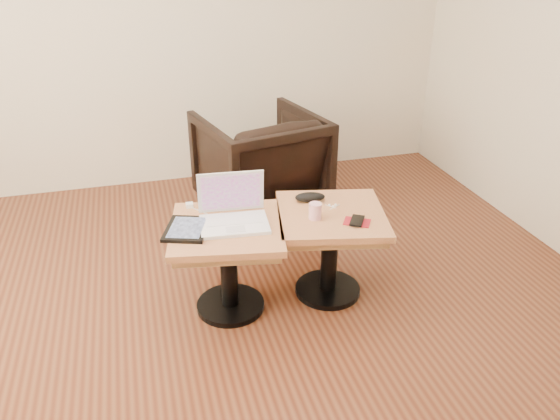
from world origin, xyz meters
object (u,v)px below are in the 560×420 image
object	(u,v)px
side_table_right	(330,233)
side_table_left	(228,247)
striped_cup	(315,211)
armchair	(260,163)
laptop	(233,214)

from	to	relation	value
side_table_right	side_table_left	bearing A→B (deg)	-168.02
striped_cup	armchair	xyz separation A→B (m)	(-0.01, 1.17, -0.19)
laptop	striped_cup	world-z (taller)	laptop
side_table_right	laptop	size ratio (longest dim) A/B	1.84
armchair	side_table_left	bearing A→B (deg)	55.33
side_table_right	striped_cup	world-z (taller)	striped_cup
side_table_right	laptop	xyz separation A→B (m)	(-0.53, 0.03, 0.18)
striped_cup	armchair	distance (m)	1.19
laptop	striped_cup	size ratio (longest dim) A/B	4.26
striped_cup	armchair	world-z (taller)	armchair
striped_cup	armchair	size ratio (longest dim) A/B	0.11
side_table_right	armchair	xyz separation A→B (m)	(-0.12, 1.13, -0.02)
striped_cup	side_table_left	bearing A→B (deg)	174.12
side_table_right	armchair	distance (m)	1.13
side_table_right	armchair	bearing A→B (deg)	108.44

